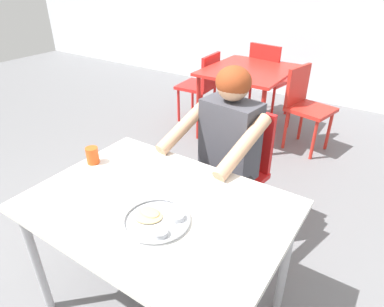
{
  "coord_description": "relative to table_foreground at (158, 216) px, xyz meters",
  "views": [
    {
      "loc": [
        0.86,
        -0.88,
        1.66
      ],
      "look_at": [
        0.09,
        0.27,
        0.88
      ],
      "focal_mm": 30.9,
      "sensor_mm": 36.0,
      "label": 1
    }
  ],
  "objects": [
    {
      "name": "ground_plane",
      "position": [
        -0.07,
        -0.02,
        -0.68
      ],
      "size": [
        12.0,
        12.0,
        0.05
      ],
      "primitive_type": "cube",
      "color": "slate"
    },
    {
      "name": "table_foreground",
      "position": [
        0.0,
        0.0,
        0.0
      ],
      "size": [
        1.17,
        0.83,
        0.73
      ],
      "color": "silver",
      "rests_on": "ground"
    },
    {
      "name": "thali_tray",
      "position": [
        0.08,
        -0.1,
        0.08
      ],
      "size": [
        0.29,
        0.29,
        0.03
      ],
      "color": "#B7BABF",
      "rests_on": "table_foreground"
    },
    {
      "name": "drinking_cup",
      "position": [
        -0.52,
        0.09,
        0.12
      ],
      "size": [
        0.07,
        0.07,
        0.09
      ],
      "color": "#D84C19",
      "rests_on": "table_foreground"
    },
    {
      "name": "chair_foreground",
      "position": [
        -0.0,
        0.85,
        -0.15
      ],
      "size": [
        0.43,
        0.43,
        0.87
      ],
      "color": "red",
      "rests_on": "ground"
    },
    {
      "name": "diner_foreground",
      "position": [
        -0.02,
        0.63,
        0.06
      ],
      "size": [
        0.54,
        0.59,
        1.19
      ],
      "color": "#2F2F2F",
      "rests_on": "ground"
    },
    {
      "name": "table_background_red",
      "position": [
        -0.62,
        2.28,
        -0.0
      ],
      "size": [
        0.83,
        0.96,
        0.73
      ],
      "color": "red",
      "rests_on": "ground"
    },
    {
      "name": "chair_red_left",
      "position": [
        -1.21,
        2.31,
        -0.17
      ],
      "size": [
        0.42,
        0.44,
        0.81
      ],
      "color": "red",
      "rests_on": "ground"
    },
    {
      "name": "chair_red_right",
      "position": [
        0.0,
        2.3,
        -0.17
      ],
      "size": [
        0.47,
        0.46,
        0.83
      ],
      "color": "red",
      "rests_on": "ground"
    },
    {
      "name": "chair_red_far",
      "position": [
        -0.62,
        2.85,
        -0.13
      ],
      "size": [
        0.48,
        0.49,
        0.9
      ],
      "color": "red",
      "rests_on": "ground"
    }
  ]
}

